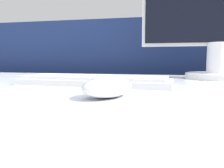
% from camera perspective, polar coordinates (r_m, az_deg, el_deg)
% --- Properties ---
extents(partition_panel, '(5.00, 0.03, 1.01)m').
position_cam_1_polar(partition_panel, '(1.18, 6.30, -8.05)').
color(partition_panel, navy).
rests_on(partition_panel, ground_plane).
extents(computer_mouse_near, '(0.12, 0.14, 0.04)m').
position_cam_1_polar(computer_mouse_near, '(0.40, -1.07, -0.81)').
color(computer_mouse_near, white).
rests_on(computer_mouse_near, desk).
extents(keyboard, '(0.43, 0.17, 0.02)m').
position_cam_1_polar(keyboard, '(0.60, -4.76, 0.95)').
color(keyboard, silver).
rests_on(keyboard, desk).
extents(monitor, '(0.54, 0.22, 0.47)m').
position_cam_1_polar(monitor, '(0.89, 26.56, 17.08)').
color(monitor, white).
rests_on(monitor, desk).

